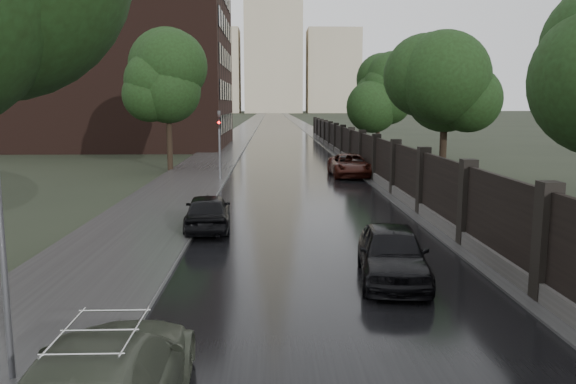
{
  "coord_description": "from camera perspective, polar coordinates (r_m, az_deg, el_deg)",
  "views": [
    {
      "loc": [
        -1.39,
        -6.74,
        4.33
      ],
      "look_at": [
        -0.84,
        11.41,
        1.5
      ],
      "focal_mm": 35.0,
      "sensor_mm": 36.0,
      "label": 1
    }
  ],
  "objects": [
    {
      "name": "tree_right_c",
      "position": [
        47.58,
        9.17,
        9.49
      ],
      "size": [
        4.08,
        4.08,
        7.01
      ],
      "color": "black",
      "rests_on": "ground"
    },
    {
      "name": "road",
      "position": [
        196.79,
        -1.33,
        7.59
      ],
      "size": [
        8.0,
        420.0,
        0.02
      ],
      "primitive_type": "cube",
      "color": "black",
      "rests_on": "ground"
    },
    {
      "name": "fence_right",
      "position": [
        39.35,
        7.06,
        3.95
      ],
      "size": [
        0.45,
        75.72,
        2.7
      ],
      "color": "#383533",
      "rests_on": "ground"
    },
    {
      "name": "stalinist_tower",
      "position": [
        308.62,
        -1.5,
        15.18
      ],
      "size": [
        92.0,
        30.0,
        159.0
      ],
      "color": "tan",
      "rests_on": "ground"
    },
    {
      "name": "sidewalk_left",
      "position": [
        196.84,
        -3.09,
        7.6
      ],
      "size": [
        4.0,
        420.0,
        0.16
      ],
      "primitive_type": "cube",
      "color": "#2D2D2D",
      "rests_on": "ground"
    },
    {
      "name": "car_right_far",
      "position": [
        34.4,
        6.3,
        2.72
      ],
      "size": [
        2.36,
        4.98,
        1.37
      ],
      "primitive_type": "imported",
      "rotation": [
        0.0,
        0.0,
        0.02
      ],
      "color": "black",
      "rests_on": "ground"
    },
    {
      "name": "tree_left_far",
      "position": [
        37.34,
        -12.11,
        10.06
      ],
      "size": [
        4.25,
        4.25,
        7.39
      ],
      "color": "black",
      "rests_on": "ground"
    },
    {
      "name": "hatchback_left",
      "position": [
        19.66,
        -8.15,
        -2.0
      ],
      "size": [
        1.81,
        3.95,
        1.31
      ],
      "primitive_type": "imported",
      "rotation": [
        0.0,
        0.0,
        3.21
      ],
      "color": "black",
      "rests_on": "ground"
    },
    {
      "name": "verge_right",
      "position": [
        196.9,
        0.29,
        7.6
      ],
      "size": [
        3.0,
        420.0,
        0.08
      ],
      "primitive_type": "cube",
      "color": "#2D2D2D",
      "rests_on": "ground"
    },
    {
      "name": "car_right_near",
      "position": [
        14.21,
        10.54,
        -6.11
      ],
      "size": [
        2.09,
        4.23,
        1.39
      ],
      "primitive_type": "imported",
      "rotation": [
        0.0,
        0.0,
        -0.11
      ],
      "color": "black",
      "rests_on": "ground"
    },
    {
      "name": "tree_right_b",
      "position": [
        30.09,
        15.7,
        9.71
      ],
      "size": [
        4.08,
        4.08,
        7.01
      ],
      "color": "black",
      "rests_on": "ground"
    },
    {
      "name": "traffic_light",
      "position": [
        31.92,
        -6.98,
        5.32
      ],
      "size": [
        0.16,
        0.32,
        4.0
      ],
      "color": "#59595E",
      "rests_on": "ground"
    },
    {
      "name": "lamp_post",
      "position": [
        9.31,
        -27.23,
        -2.39
      ],
      "size": [
        0.25,
        0.12,
        5.11
      ],
      "color": "#59595E",
      "rests_on": "ground"
    },
    {
      "name": "brick_building",
      "position": [
        61.3,
        -17.96,
        13.74
      ],
      "size": [
        24.0,
        18.0,
        20.0
      ],
      "primitive_type": "cube",
      "color": "black",
      "rests_on": "ground"
    }
  ]
}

